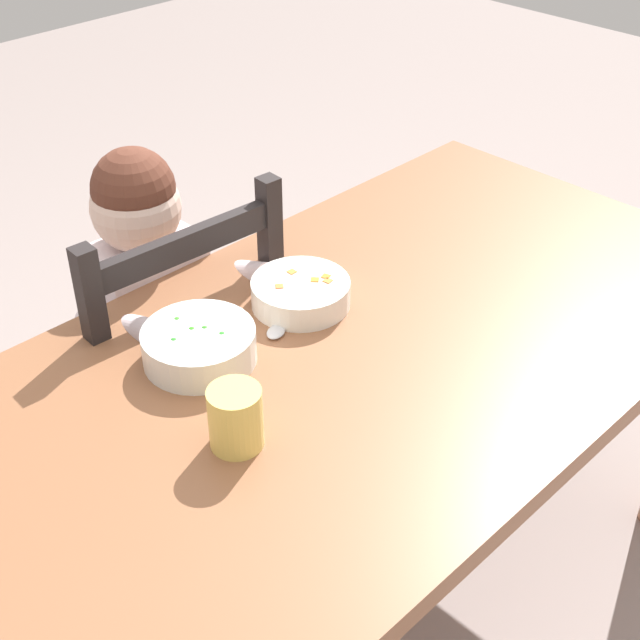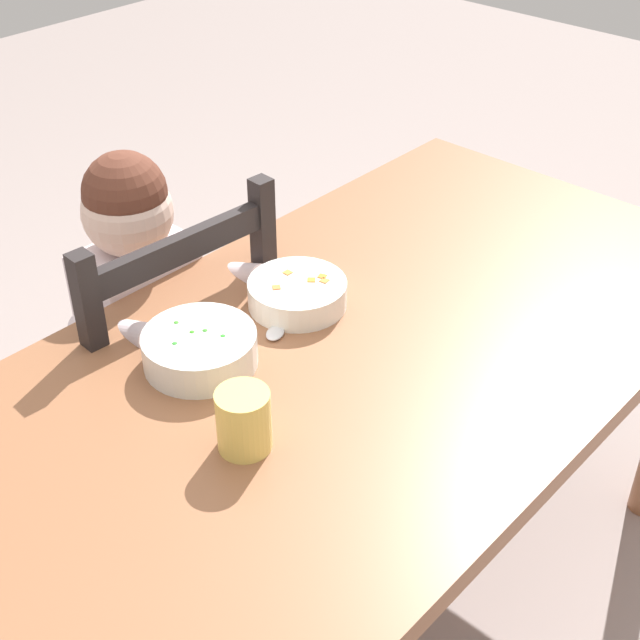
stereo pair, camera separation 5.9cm
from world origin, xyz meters
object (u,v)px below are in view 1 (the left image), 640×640
object	(u,v)px
bowl_of_peas	(199,345)
drinking_cup	(236,418)
child_figure	(156,306)
dining_table	(361,386)
spoon	(280,326)
bowl_of_carrots	(301,292)
dining_chair	(163,379)

from	to	relation	value
bowl_of_peas	drinking_cup	distance (m)	0.21
child_figure	drinking_cup	size ratio (longest dim) A/B	9.74
dining_table	spoon	world-z (taller)	spoon
bowl_of_carrots	spoon	distance (m)	0.08
bowl_of_peas	spoon	world-z (taller)	bowl_of_peas
dining_table	bowl_of_peas	xyz separation A→B (m)	(-0.22, 0.16, 0.13)
drinking_cup	dining_table	bearing A→B (deg)	7.06
dining_table	dining_chair	bearing A→B (deg)	103.73
dining_chair	drinking_cup	world-z (taller)	dining_chair
child_figure	bowl_of_peas	xyz separation A→B (m)	(-0.11, -0.29, 0.12)
bowl_of_peas	spoon	xyz separation A→B (m)	(0.15, -0.03, -0.03)
bowl_of_carrots	dining_chair	bearing A→B (deg)	111.46
dining_chair	bowl_of_carrots	distance (m)	0.44
bowl_of_peas	bowl_of_carrots	world-z (taller)	bowl_of_peas
bowl_of_peas	spoon	size ratio (longest dim) A/B	1.43
dining_table	child_figure	world-z (taller)	child_figure
dining_chair	drinking_cup	xyz separation A→B (m)	(-0.20, -0.49, 0.33)
bowl_of_carrots	drinking_cup	xyz separation A→B (m)	(-0.32, -0.19, 0.02)
child_figure	bowl_of_peas	distance (m)	0.34
spoon	drinking_cup	bearing A→B (deg)	-145.08
dining_chair	dining_table	bearing A→B (deg)	-76.27
dining_table	child_figure	size ratio (longest dim) A/B	1.62
dining_chair	bowl_of_peas	bearing A→B (deg)	-110.44
spoon	child_figure	bearing A→B (deg)	97.00
dining_chair	bowl_of_peas	size ratio (longest dim) A/B	4.77
bowl_of_carrots	spoon	bearing A→B (deg)	-160.70
child_figure	spoon	world-z (taller)	child_figure
dining_chair	bowl_of_peas	xyz separation A→B (m)	(-0.11, -0.30, 0.31)
dining_table	drinking_cup	bearing A→B (deg)	-172.94
bowl_of_peas	bowl_of_carrots	distance (m)	0.23
spoon	dining_chair	bearing A→B (deg)	97.37
bowl_of_carrots	drinking_cup	world-z (taller)	drinking_cup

